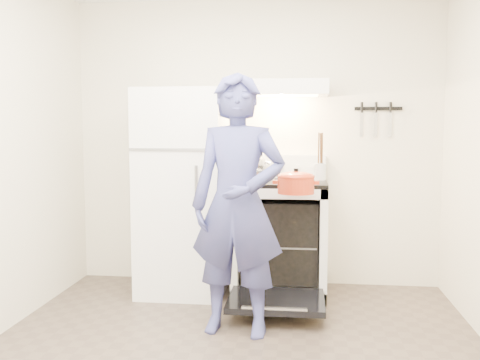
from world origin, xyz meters
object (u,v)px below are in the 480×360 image
(person, at_px, (238,205))
(dutch_oven, at_px, (296,185))
(refrigerator, at_px, (184,192))
(stove_body, at_px, (280,239))
(tea_kettle, at_px, (255,163))

(person, bearing_deg, dutch_oven, 52.04)
(refrigerator, xyz_separation_m, person, (0.56, -0.87, 0.02))
(dutch_oven, bearing_deg, stove_body, 104.76)
(refrigerator, distance_m, dutch_oven, 1.07)
(tea_kettle, bearing_deg, refrigerator, -159.02)
(refrigerator, bearing_deg, dutch_oven, -27.20)
(refrigerator, distance_m, stove_body, 0.90)
(refrigerator, relative_size, dutch_oven, 5.03)
(stove_body, relative_size, person, 0.53)
(stove_body, bearing_deg, refrigerator, -178.23)
(person, bearing_deg, stove_body, 81.34)
(stove_body, relative_size, dutch_oven, 2.72)
(person, bearing_deg, tea_kettle, 95.56)
(stove_body, xyz_separation_m, person, (-0.25, -0.90, 0.41))
(tea_kettle, relative_size, dutch_oven, 0.81)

